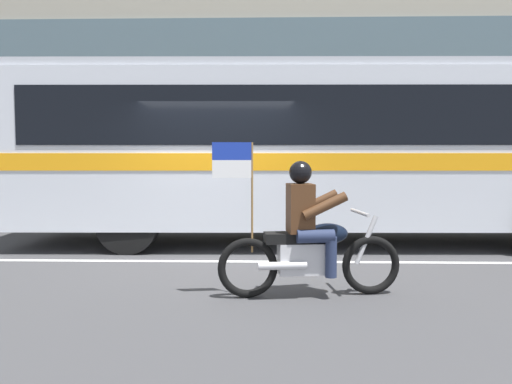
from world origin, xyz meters
name	(u,v)px	position (x,y,z in m)	size (l,w,h in m)	color
ground_plane	(218,254)	(0.00, 0.00, 0.00)	(60.00, 60.00, 0.00)	#3D3D3F
sidewalk_curb	(237,215)	(0.00, 5.10, 0.07)	(28.00, 3.80, 0.15)	gray
lane_center_stripe	(214,261)	(0.00, -0.60, 0.00)	(26.60, 0.14, 0.01)	silver
transit_bus	(339,142)	(2.14, 1.19, 1.88)	(11.79, 2.84, 3.22)	silver
motorcycle_with_rider	(308,239)	(1.31, -2.56, 0.67)	(2.18, 0.69, 1.78)	black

